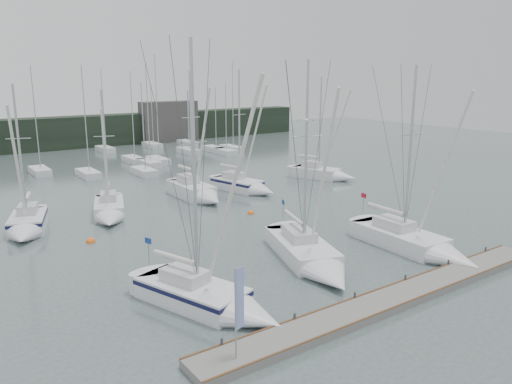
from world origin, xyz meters
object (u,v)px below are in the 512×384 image
Objects in this scene: sailboat_mid_b at (109,212)px; sailboat_mid_c at (198,193)px; sailboat_near_center at (314,260)px; sailboat_mid_d at (247,186)px; sailboat_near_right at (422,246)px; buoy_c at (91,242)px; sailboat_mid_a at (26,226)px; buoy_b at (251,214)px; dock_banner at (238,304)px; sailboat_mid_e at (327,174)px; sailboat_near_left at (216,301)px.

sailboat_mid_c reaches higher than sailboat_mid_b.
sailboat_near_center is 20.76m from sailboat_mid_d.
sailboat_near_center reaches higher than sailboat_near_right.
sailboat_mid_d is 18.85m from buoy_c.
buoy_c is at bearing -152.01° from sailboat_mid_c.
sailboat_mid_a is at bearing 126.01° from buoy_c.
sailboat_mid_a is at bearing 139.16° from sailboat_near_right.
buoy_b is 0.85× the size of buoy_c.
sailboat_mid_b is 24.22m from dock_banner.
sailboat_near_right is at bearing -75.58° from buoy_b.
sailboat_mid_c is 5.53m from sailboat_mid_d.
sailboat_mid_c is at bearing 101.06° from buoy_b.
sailboat_mid_b reaches higher than dock_banner.
sailboat_near_right is 17.60m from dock_banner.
sailboat_near_right reaches higher than sailboat_mid_d.
buoy_c is (-3.11, -5.01, -0.54)m from sailboat_mid_b.
buoy_c is at bearing -36.44° from sailboat_mid_a.
sailboat_mid_b is 5.92m from buoy_c.
sailboat_mid_b is (6.43, 0.44, -0.06)m from sailboat_mid_a.
sailboat_near_center is 21.73m from sailboat_mid_a.
sailboat_near_center is 1.21× the size of sailboat_mid_b.
sailboat_mid_c is at bearing 27.73° from buoy_c.
sailboat_mid_c is at bearing 44.09° from dock_banner.
sailboat_mid_a is at bearing -157.16° from sailboat_mid_b.
sailboat_mid_a is 6.45m from sailboat_mid_b.
sailboat_mid_e is (25.56, 1.39, 0.03)m from sailboat_mid_b.
sailboat_mid_d is (5.53, 0.02, -0.05)m from sailboat_mid_c.
sailboat_near_left is at bearing -179.95° from sailboat_near_right.
sailboat_mid_b is 11.75m from buoy_b.
sailboat_mid_d is at bearing 86.68° from sailboat_near_center.
dock_banner is (3.58, -23.51, 2.13)m from sailboat_mid_a.
sailboat_mid_e is 29.38m from buoy_c.
sailboat_mid_d is 10.95m from sailboat_mid_e.
sailboat_mid_a is (-13.10, 17.34, 0.10)m from sailboat_near_center.
sailboat_mid_e is at bearing 64.78° from sailboat_near_right.
sailboat_mid_b is at bearing 160.01° from sailboat_mid_e.
sailboat_mid_c is (9.07, 1.39, 0.10)m from sailboat_mid_b.
buoy_b is at bearing -8.59° from sailboat_mid_b.
sailboat_near_right is 1.12× the size of sailboat_mid_a.
sailboat_near_left is 19.36m from sailboat_mid_b.
dock_banner is at bearing -63.80° from sailboat_mid_a.
sailboat_mid_b is at bearing 62.50° from dock_banner.
sailboat_near_right is (7.50, -2.28, 0.03)m from sailboat_near_center.
sailboat_mid_c is at bearing 27.68° from sailboat_mid_b.
buoy_c is at bearing -172.61° from sailboat_mid_d.
sailboat_mid_a is 17.64× the size of buoy_c.
sailboat_mid_b is at bearing 21.44° from sailboat_mid_a.
dock_banner is at bearing -164.37° from sailboat_near_right.
sailboat_near_left is at bearing -139.88° from sailboat_mid_d.
sailboat_mid_b is 14.67m from sailboat_mid_d.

